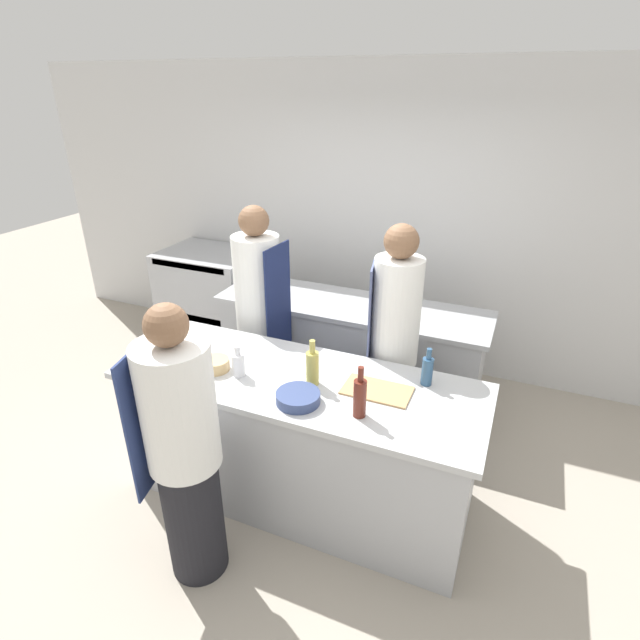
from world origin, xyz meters
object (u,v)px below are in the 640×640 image
Objects in this scene: chef_at_pass_far at (393,349)px; bottle_vinegar at (312,367)px; bottle_cooking_oil at (360,397)px; bottle_olive_oil at (238,364)px; chef_at_prep_near at (184,452)px; bottle_wine at (427,370)px; bowl_prep_small at (216,365)px; oven_range at (213,298)px; bowl_mixing_large at (298,398)px; chef_at_stove at (260,318)px.

bottle_vinegar is (-0.33, -0.63, 0.13)m from chef_at_pass_far.
bottle_olive_oil is at bearing 173.02° from bottle_cooking_oil.
chef_at_prep_near reaches higher than bottle_wine.
bowl_prep_small is at bearing -171.57° from bottle_vinegar.
chef_at_pass_far reaches higher than chef_at_prep_near.
oven_range is 2.92m from chef_at_prep_near.
chef_at_prep_near is at bearing -127.88° from bowl_mixing_large.
bottle_vinegar is 0.42m from bottle_cooking_oil.
bowl_mixing_large is at bearing -88.99° from bottle_vinegar.
chef_at_prep_near is 6.58× the size of bowl_mixing_large.
bowl_prep_small is (-0.64, -0.09, -0.08)m from bottle_vinegar.
chef_at_stove is (1.15, -0.99, 0.40)m from oven_range.
oven_range is 2.39m from bottle_olive_oil.
oven_range is 4.16× the size of bottle_wine.
bottle_vinegar is at bearing -41.66° from oven_range.
bowl_mixing_large is at bearing 146.38° from chef_at_pass_far.
oven_range is at bearing 138.34° from bottle_vinegar.
bottle_cooking_oil is at bearing 170.17° from chef_at_pass_far.
bowl_mixing_large is (-0.33, -0.84, 0.04)m from chef_at_pass_far.
chef_at_prep_near is (1.53, -2.47, 0.33)m from oven_range.
chef_at_stove reaches higher than bottle_vinegar.
oven_range is 0.56× the size of chef_at_stove.
chef_at_prep_near is 5.46× the size of bottle_cooking_oil.
bottle_vinegar is 1.15× the size of bowl_mixing_large.
bottle_cooking_oil is (0.03, -0.82, 0.13)m from chef_at_pass_far.
bottle_wine is 1.38× the size of bowl_prep_small.
bottle_wine is (0.64, 0.27, -0.02)m from bottle_vinegar.
chef_at_stove is 7.37× the size of bottle_wine.
chef_at_pass_far is at bearing 92.42° from bottle_cooking_oil.
chef_at_prep_near is at bearing -144.75° from bottle_cooking_oil.
chef_at_pass_far is 1.08m from bottle_olive_oil.
oven_range is at bearing 129.02° from bottle_olive_oil.
bottle_wine is (1.10, 0.36, 0.02)m from bottle_olive_oil.
chef_at_pass_far is 0.72m from bottle_vinegar.
bowl_prep_small is (-0.97, -0.72, 0.05)m from chef_at_pass_far.
oven_range is 1.57m from chef_at_stove.
bottle_olive_oil is at bearing 119.89° from chef_at_pass_far.
bottle_cooking_oil is at bearing -120.38° from bottle_wine.
chef_at_prep_near is 0.70m from bowl_prep_small.
bowl_mixing_large is (0.47, -0.12, -0.05)m from bottle_olive_oil.
bottle_wine is at bearing -151.99° from chef_at_pass_far.
bottle_olive_oil is 0.48m from bottle_vinegar.
chef_at_pass_far is at bearing 130.26° from bottle_wine.
chef_at_prep_near is 0.94× the size of chef_at_pass_far.
chef_at_stove reaches higher than bottle_cooking_oil.
bowl_mixing_large is at bearing -10.59° from bowl_prep_small.
bottle_olive_oil is (1.47, -1.81, 0.50)m from oven_range.
chef_at_prep_near reaches higher than bowl_mixing_large.
bottle_vinegar is at bearing 8.43° from bowl_prep_small.
chef_at_stove reaches higher than oven_range.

